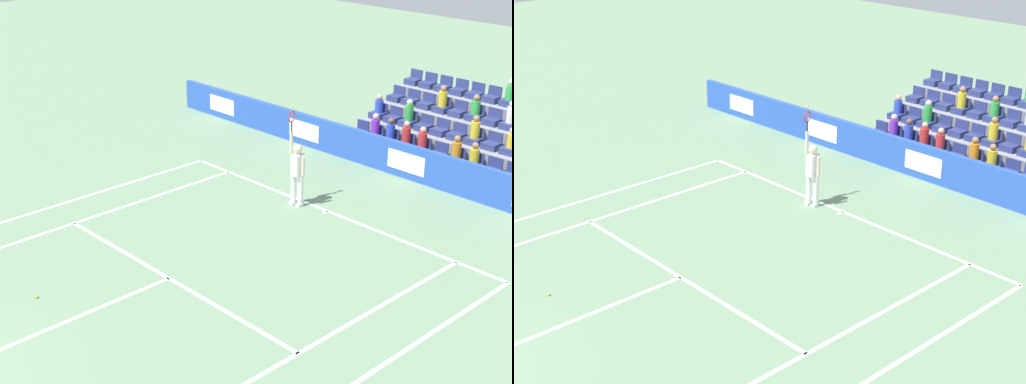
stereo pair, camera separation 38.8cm
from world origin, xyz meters
TOP-DOWN VIEW (x-y plane):
  - line_baseline at (0.00, -11.89)m, footprint 10.97×0.10m
  - line_service at (0.00, -6.40)m, footprint 8.23×0.10m
  - line_centre_service at (0.00, -3.20)m, footprint 0.10×6.40m
  - line_singles_sideline_left at (4.12, -5.95)m, footprint 0.10×11.89m
  - line_singles_sideline_right at (-4.12, -5.95)m, footprint 0.10×11.89m
  - line_doubles_sideline_left at (5.49, -5.95)m, footprint 0.10×11.89m
  - line_centre_mark at (0.00, -11.79)m, footprint 0.10×0.20m
  - sponsor_barrier at (-0.00, -15.50)m, footprint 21.09×0.22m
  - tennis_player at (0.91, -11.59)m, footprint 0.53×0.39m
  - stadium_stand at (-0.00, -18.42)m, footprint 6.20×3.80m
  - loose_tennis_ball at (1.29, -3.75)m, footprint 0.07×0.07m

SIDE VIEW (x-z plane):
  - line_baseline at x=0.00m, z-range 0.00..0.01m
  - line_service at x=0.00m, z-range 0.00..0.01m
  - line_centre_service at x=0.00m, z-range 0.00..0.01m
  - line_singles_sideline_left at x=4.12m, z-range 0.00..0.01m
  - line_singles_sideline_right at x=-4.12m, z-range 0.00..0.01m
  - line_doubles_sideline_left at x=5.49m, z-range 0.00..0.01m
  - line_centre_mark at x=0.00m, z-range 0.00..0.01m
  - loose_tennis_ball at x=1.29m, z-range 0.00..0.07m
  - sponsor_barrier at x=0.00m, z-range 0.00..1.07m
  - stadium_stand at x=0.00m, z-range -0.61..1.98m
  - tennis_player at x=0.91m, z-range -0.43..2.42m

